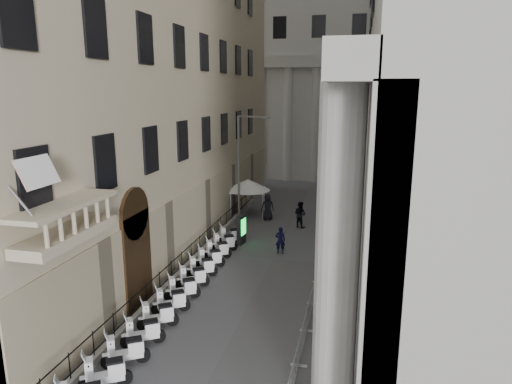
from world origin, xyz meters
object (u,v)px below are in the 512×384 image
at_px(pedestrian_a, 280,240).
at_px(security_tent, 250,186).
at_px(pedestrian_b, 300,214).
at_px(info_kiosk, 242,230).
at_px(street_lamp, 242,161).

bearing_deg(pedestrian_a, security_tent, -75.54).
distance_m(security_tent, pedestrian_b, 5.11).
relative_size(security_tent, info_kiosk, 1.86).
bearing_deg(pedestrian_b, info_kiosk, 84.25).
relative_size(security_tent, pedestrian_b, 1.85).
distance_m(security_tent, pedestrian_a, 9.06).
distance_m(security_tent, info_kiosk, 7.11).
distance_m(street_lamp, pedestrian_a, 7.84).
height_order(street_lamp, pedestrian_b, street_lamp).
bearing_deg(info_kiosk, pedestrian_b, 64.07).
distance_m(street_lamp, pedestrian_b, 5.72).
relative_size(info_kiosk, pedestrian_b, 1.00).
xyz_separation_m(street_lamp, pedestrian_a, (3.84, -5.60, -3.91)).
height_order(info_kiosk, pedestrian_b, pedestrian_b).
xyz_separation_m(security_tent, info_kiosk, (1.11, -6.87, -1.44)).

